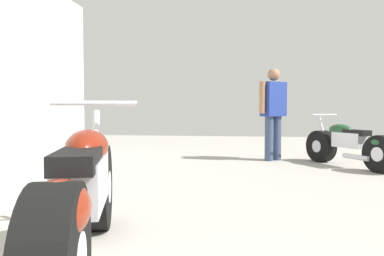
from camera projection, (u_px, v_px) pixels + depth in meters
The scene contains 4 objects.
ground_plane at pixel (232, 200), 3.88m from camera, with size 17.66×17.66×0.00m, color #A8A399.
motorcycle_maroon_cruiser at pixel (81, 199), 2.18m from camera, with size 0.86×2.11×1.00m.
motorcycle_black_naked at pixel (350, 146), 6.06m from camera, with size 1.11×1.64×0.84m.
mechanic_in_blue at pixel (273, 109), 6.81m from camera, with size 0.57×0.51×1.65m.
Camera 1 is at (0.10, -0.18, 0.94)m, focal length 35.66 mm.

